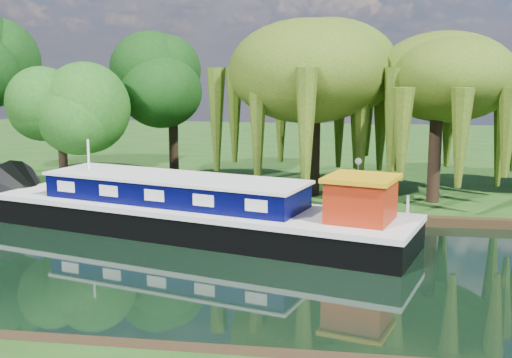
# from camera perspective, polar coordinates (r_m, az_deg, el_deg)

# --- Properties ---
(ground) EXTENTS (120.00, 120.00, 0.00)m
(ground) POSITION_cam_1_polar(r_m,az_deg,el_deg) (25.15, 7.88, -8.31)
(ground) COLOR black
(far_bank) EXTENTS (120.00, 52.00, 0.45)m
(far_bank) POSITION_cam_1_polar(r_m,az_deg,el_deg) (58.39, 8.41, 2.43)
(far_bank) COLOR #193D10
(far_bank) RESTS_ON ground
(dutch_barge) EXTENTS (21.25, 10.30, 4.38)m
(dutch_barge) POSITION_cam_1_polar(r_m,az_deg,el_deg) (30.42, -5.15, -2.89)
(dutch_barge) COLOR black
(dutch_barge) RESTS_ON ground
(red_dinghy) EXTENTS (3.92, 3.29, 0.69)m
(red_dinghy) POSITION_cam_1_polar(r_m,az_deg,el_deg) (34.37, -12.87, -3.45)
(red_dinghy) COLOR #96200A
(red_dinghy) RESTS_ON ground
(willow_left) EXTENTS (8.02, 8.02, 9.62)m
(willow_left) POSITION_cam_1_polar(r_m,az_deg,el_deg) (36.94, 5.28, 9.33)
(willow_left) COLOR black
(willow_left) RESTS_ON far_bank
(willow_right) EXTENTS (6.91, 6.91, 8.42)m
(willow_right) POSITION_cam_1_polar(r_m,az_deg,el_deg) (36.09, 15.86, 7.63)
(willow_right) COLOR black
(willow_right) RESTS_ON far_bank
(tree_far_left) EXTENTS (4.57, 4.57, 7.37)m
(tree_far_left) POSITION_cam_1_polar(r_m,az_deg,el_deg) (38.57, -16.99, 6.09)
(tree_far_left) COLOR black
(tree_far_left) RESTS_ON far_bank
(tree_far_mid) EXTENTS (5.35, 5.35, 8.76)m
(tree_far_mid) POSITION_cam_1_polar(r_m,az_deg,el_deg) (42.11, -7.44, 8.09)
(tree_far_mid) COLOR black
(tree_far_mid) RESTS_ON far_bank
(lamppost) EXTENTS (0.36, 0.36, 2.56)m
(lamppost) POSITION_cam_1_polar(r_m,az_deg,el_deg) (34.81, 9.07, 0.91)
(lamppost) COLOR silver
(lamppost) RESTS_ON far_bank
(mooring_posts) EXTENTS (19.16, 0.16, 1.00)m
(mooring_posts) POSITION_cam_1_polar(r_m,az_deg,el_deg) (33.02, 7.28, -2.14)
(mooring_posts) COLOR silver
(mooring_posts) RESTS_ON far_bank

